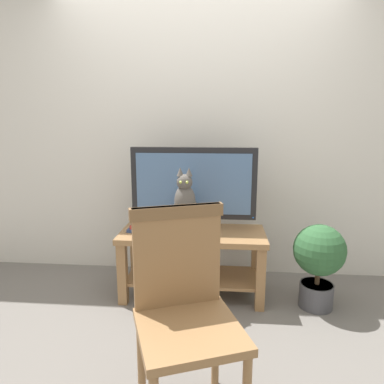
{
  "coord_description": "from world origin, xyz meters",
  "views": [
    {
      "loc": [
        0.21,
        -2.16,
        1.41
      ],
      "look_at": [
        -0.02,
        0.44,
        0.87
      ],
      "focal_mm": 32.64,
      "sensor_mm": 36.0,
      "label": 1
    }
  ],
  "objects": [
    {
      "name": "media_box",
      "position": [
        -0.06,
        0.4,
        0.57
      ],
      "size": [
        0.39,
        0.23,
        0.07
      ],
      "color": "#ADADB2",
      "rests_on": "tv_stand"
    },
    {
      "name": "back_wall",
      "position": [
        0.0,
        1.04,
        1.4
      ],
      "size": [
        7.0,
        0.12,
        2.8
      ],
      "primitive_type": "cube",
      "color": "silver",
      "rests_on": "ground"
    },
    {
      "name": "cat",
      "position": [
        -0.06,
        0.39,
        0.78
      ],
      "size": [
        0.18,
        0.35,
        0.47
      ],
      "color": "#514C47",
      "rests_on": "media_box"
    },
    {
      "name": "book_stack",
      "position": [
        -0.42,
        0.48,
        0.58
      ],
      "size": [
        0.23,
        0.18,
        0.09
      ],
      "color": "#33477A",
      "rests_on": "tv_stand"
    },
    {
      "name": "wooden_chair",
      "position": [
        0.04,
        -0.67,
        0.58
      ],
      "size": [
        0.59,
        0.59,
        1.01
      ],
      "color": "olive",
      "rests_on": "ground"
    },
    {
      "name": "tv_stand",
      "position": [
        -0.02,
        0.49,
        0.37
      ],
      "size": [
        1.15,
        0.5,
        0.54
      ],
      "color": "olive",
      "rests_on": "ground"
    },
    {
      "name": "potted_plant",
      "position": [
        0.95,
        0.37,
        0.39
      ],
      "size": [
        0.39,
        0.39,
        0.65
      ],
      "color": "#47474C",
      "rests_on": "ground"
    },
    {
      "name": "ground_plane",
      "position": [
        0.0,
        0.0,
        0.0
      ],
      "size": [
        12.0,
        12.0,
        0.0
      ],
      "primitive_type": "plane",
      "color": "slate"
    },
    {
      "name": "tv",
      "position": [
        -0.02,
        0.58,
        0.89
      ],
      "size": [
        1.01,
        0.2,
        0.67
      ],
      "color": "black",
      "rests_on": "tv_stand"
    }
  ]
}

